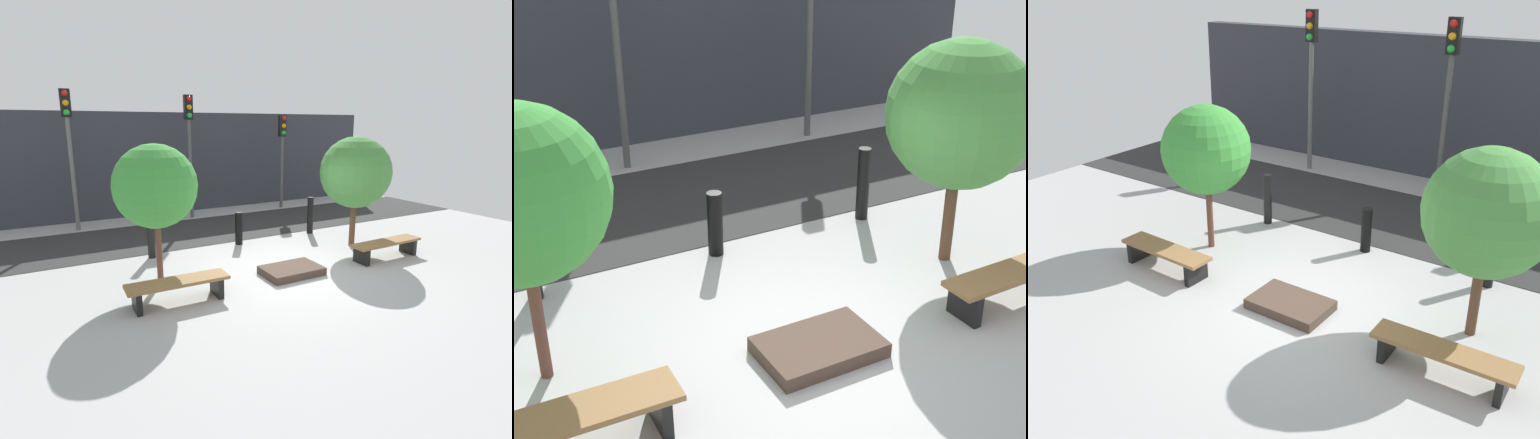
% 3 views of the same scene
% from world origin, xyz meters
% --- Properties ---
extents(ground_plane, '(18.00, 18.00, 0.00)m').
position_xyz_m(ground_plane, '(0.00, 0.00, 0.00)').
color(ground_plane, '#A8A8A8').
extents(road_strip, '(18.00, 3.09, 0.01)m').
position_xyz_m(road_strip, '(0.00, 4.24, 0.01)').
color(road_strip, '#2D2D2D').
rests_on(road_strip, ground).
extents(building_facade, '(16.20, 0.50, 3.54)m').
position_xyz_m(building_facade, '(0.00, 7.43, 1.77)').
color(building_facade, '#33333D').
rests_on(building_facade, ground).
extents(bench_left, '(1.83, 0.52, 0.43)m').
position_xyz_m(bench_left, '(-2.55, -0.28, 0.31)').
color(bench_left, black).
rests_on(bench_left, ground).
extents(bench_right, '(1.93, 0.49, 0.43)m').
position_xyz_m(bench_right, '(2.55, -0.28, 0.31)').
color(bench_right, black).
rests_on(bench_right, ground).
extents(planter_bed, '(1.24, 0.82, 0.16)m').
position_xyz_m(planter_bed, '(0.00, -0.08, 0.08)').
color(planter_bed, '#4B3A2F').
rests_on(planter_bed, ground).
extents(tree_behind_left_bench, '(1.65, 1.65, 2.77)m').
position_xyz_m(tree_behind_left_bench, '(-2.55, 0.90, 1.94)').
color(tree_behind_left_bench, brown).
rests_on(tree_behind_left_bench, ground).
extents(tree_behind_right_bench, '(1.81, 1.81, 2.84)m').
position_xyz_m(tree_behind_right_bench, '(2.55, 0.90, 1.93)').
color(tree_behind_right_bench, brown).
rests_on(tree_behind_right_bench, ground).
extents(bollard_far_left, '(0.18, 0.18, 1.09)m').
position_xyz_m(bollard_far_left, '(-2.33, 2.45, 0.54)').
color(bollard_far_left, black).
rests_on(bollard_far_left, ground).
extents(bollard_left, '(0.20, 0.20, 0.87)m').
position_xyz_m(bollard_left, '(0.00, 2.45, 0.44)').
color(bollard_left, black).
rests_on(bollard_left, ground).
extents(bollard_center, '(0.18, 0.18, 1.07)m').
position_xyz_m(bollard_center, '(2.33, 2.45, 0.54)').
color(bollard_center, black).
rests_on(bollard_center, ground).
extents(traffic_light_mid_west, '(0.28, 0.27, 4.06)m').
position_xyz_m(traffic_light_mid_west, '(0.00, 6.07, 2.78)').
color(traffic_light_mid_west, '#4E4E4E').
rests_on(traffic_light_mid_west, ground).
extents(traffic_light_mid_east, '(0.28, 0.27, 3.47)m').
position_xyz_m(traffic_light_mid_east, '(3.63, 6.07, 2.41)').
color(traffic_light_mid_east, '#4E4E4E').
rests_on(traffic_light_mid_east, ground).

